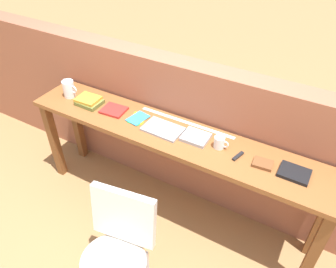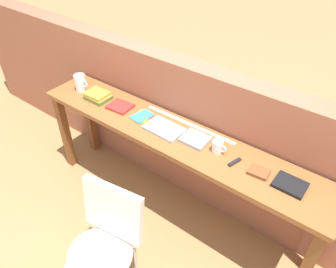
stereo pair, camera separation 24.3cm
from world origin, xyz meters
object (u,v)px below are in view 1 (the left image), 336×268
book_repair_rightmost (294,173)px  book_open_centre (163,129)px  leather_journal_brown (263,164)px  multitool_folded (238,156)px  book_stack_leftmost (89,101)px  mug (220,142)px  pitcher_white (69,89)px  magazine_cycling (114,110)px  pamphlet_pile_colourful (138,118)px  chair_white_moulded (117,246)px

book_repair_rightmost → book_open_centre: bearing=-178.6°
leather_journal_brown → multitool_folded: bearing=177.2°
multitool_folded → leather_journal_brown: size_ratio=0.85×
book_stack_leftmost → mug: (1.18, 0.03, 0.02)m
book_repair_rightmost → multitool_folded: bearing=-176.2°
pitcher_white → book_repair_rightmost: bearing=0.2°
book_open_centre → mug: bearing=5.1°
magazine_cycling → pamphlet_pile_colourful: bearing=-2.6°
chair_white_moulded → magazine_cycling: (-0.61, 0.83, 0.36)m
multitool_folded → magazine_cycling: bearing=178.8°
pamphlet_pile_colourful → book_repair_rightmost: size_ratio=0.96×
magazine_cycling → multitool_folded: magazine_cycling is taller
mug → book_repair_rightmost: size_ratio=0.56×
leather_journal_brown → book_repair_rightmost: bearing=-0.6°
chair_white_moulded → book_stack_leftmost: 1.24m
pamphlet_pile_colourful → magazine_cycling: bearing=-178.1°
pitcher_white → book_stack_leftmost: pitcher_white is taller
chair_white_moulded → pitcher_white: pitcher_white is taller
pamphlet_pile_colourful → book_repair_rightmost: bearing=-0.4°
chair_white_moulded → pitcher_white: 1.43m
pitcher_white → book_repair_rightmost: size_ratio=0.94×
multitool_folded → leather_journal_brown: 0.17m
book_stack_leftmost → magazine_cycling: (0.25, 0.02, -0.02)m
chair_white_moulded → leather_journal_brown: bearing=51.6°
chair_white_moulded → book_repair_rightmost: (0.85, 0.83, 0.37)m
leather_journal_brown → mug: bearing=170.6°
book_open_centre → multitool_folded: 0.61m
book_repair_rightmost → pitcher_white: bearing=-179.5°
pamphlet_pile_colourful → book_repair_rightmost: book_repair_rightmost is taller
chair_white_moulded → pamphlet_pile_colourful: chair_white_moulded is taller
chair_white_moulded → book_repair_rightmost: size_ratio=4.54×
chair_white_moulded → book_stack_leftmost: bearing=136.4°
pitcher_white → book_open_centre: 0.96m
book_repair_rightmost → leather_journal_brown: bearing=-175.2°
pitcher_white → leather_journal_brown: 1.73m
pitcher_white → book_repair_rightmost: pitcher_white is taller
multitool_folded → book_repair_rightmost: 0.38m
pamphlet_pile_colourful → book_open_centre: book_open_centre is taller
leather_journal_brown → book_repair_rightmost: same height
chair_white_moulded → pamphlet_pile_colourful: size_ratio=4.73×
chair_white_moulded → pamphlet_pile_colourful: bearing=114.2°
pamphlet_pile_colourful → book_open_centre: (0.25, -0.03, 0.00)m
magazine_cycling → pamphlet_pile_colourful: (0.23, 0.01, -0.01)m
chair_white_moulded → mug: mug is taller
pitcher_white → book_stack_leftmost: 0.23m
magazine_cycling → pamphlet_pile_colourful: size_ratio=1.04×
chair_white_moulded → book_repair_rightmost: 1.25m
chair_white_moulded → pitcher_white: (-1.08, 0.83, 0.43)m
chair_white_moulded → multitool_folded: size_ratio=8.10×
book_open_centre → mug: (0.45, 0.03, 0.04)m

